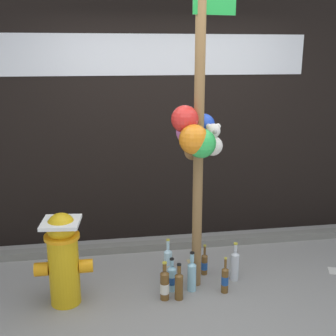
% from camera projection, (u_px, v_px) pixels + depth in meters
% --- Properties ---
extents(ground_plane, '(14.00, 14.00, 0.00)m').
position_uv_depth(ground_plane, '(197.00, 314.00, 3.55)').
color(ground_plane, gray).
extents(building_wall, '(10.00, 0.21, 3.43)m').
position_uv_depth(building_wall, '(165.00, 87.00, 4.73)').
color(building_wall, black).
rests_on(building_wall, ground_plane).
extents(curb_strip, '(8.00, 0.12, 0.08)m').
position_uv_depth(curb_strip, '(172.00, 244.00, 4.74)').
color(curb_strip, slate).
rests_on(curb_strip, ground_plane).
extents(memorial_post, '(0.53, 0.51, 2.94)m').
position_uv_depth(memorial_post, '(197.00, 114.00, 3.58)').
color(memorial_post, olive).
rests_on(memorial_post, ground_plane).
extents(fire_hydrant, '(0.48, 0.34, 0.82)m').
position_uv_depth(fire_hydrant, '(63.00, 257.00, 3.61)').
color(fire_hydrant, gold).
rests_on(fire_hydrant, ground_plane).
extents(bottle_0, '(0.08, 0.08, 0.37)m').
position_uv_depth(bottle_0, '(192.00, 275.00, 3.87)').
color(bottle_0, '#93CCE0').
rests_on(bottle_0, ground_plane).
extents(bottle_1, '(0.07, 0.07, 0.34)m').
position_uv_depth(bottle_1, '(179.00, 285.00, 3.74)').
color(bottle_1, brown).
rests_on(bottle_1, ground_plane).
extents(bottle_2, '(0.06, 0.06, 0.34)m').
position_uv_depth(bottle_2, '(225.00, 279.00, 3.84)').
color(bottle_2, brown).
rests_on(bottle_2, ground_plane).
extents(bottle_3, '(0.08, 0.08, 0.35)m').
position_uv_depth(bottle_3, '(165.00, 285.00, 3.73)').
color(bottle_3, brown).
rests_on(bottle_3, ground_plane).
extents(bottle_4, '(0.08, 0.08, 0.42)m').
position_uv_depth(bottle_4, '(168.00, 265.00, 4.04)').
color(bottle_4, '#B2DBEA').
rests_on(bottle_4, ground_plane).
extents(bottle_5, '(0.06, 0.06, 0.31)m').
position_uv_depth(bottle_5, '(204.00, 264.00, 4.17)').
color(bottle_5, brown).
rests_on(bottle_5, ground_plane).
extents(bottle_6, '(0.08, 0.08, 0.32)m').
position_uv_depth(bottle_6, '(172.00, 278.00, 3.88)').
color(bottle_6, '#93CCE0').
rests_on(bottle_6, ground_plane).
extents(bottle_7, '(0.08, 0.08, 0.37)m').
position_uv_depth(bottle_7, '(235.00, 265.00, 4.05)').
color(bottle_7, silver).
rests_on(bottle_7, ground_plane).
extents(litter_0, '(0.14, 0.17, 0.01)m').
position_uv_depth(litter_0, '(333.00, 271.00, 4.25)').
color(litter_0, silver).
rests_on(litter_0, ground_plane).
extents(litter_1, '(0.07, 0.09, 0.01)m').
position_uv_depth(litter_1, '(191.00, 261.00, 4.44)').
color(litter_1, tan).
rests_on(litter_1, ground_plane).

